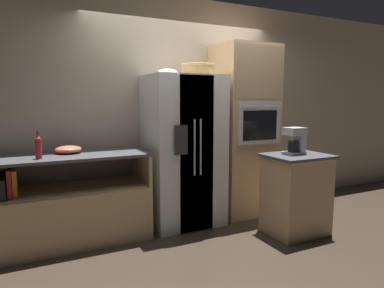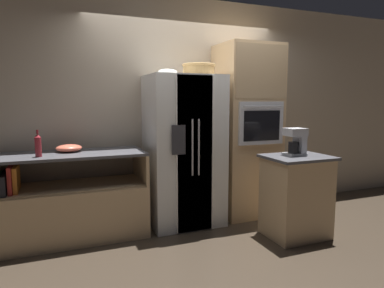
{
  "view_description": "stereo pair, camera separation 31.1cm",
  "coord_description": "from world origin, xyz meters",
  "px_view_note": "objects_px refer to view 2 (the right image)",
  "views": [
    {
      "loc": [
        -1.84,
        -3.69,
        1.52
      ],
      "look_at": [
        -0.07,
        -0.06,
        0.99
      ],
      "focal_mm": 32.0,
      "sensor_mm": 36.0,
      "label": 1
    },
    {
      "loc": [
        -1.56,
        -3.82,
        1.52
      ],
      "look_at": [
        -0.07,
        -0.06,
        0.99
      ],
      "focal_mm": 32.0,
      "sensor_mm": 36.0,
      "label": 2
    }
  ],
  "objects_px": {
    "fruit_bowl": "(168,72)",
    "mixing_bowl": "(69,148)",
    "wicker_basket": "(199,69)",
    "refrigerator": "(184,151)",
    "bottle_tall": "(38,145)",
    "coffee_maker": "(296,140)",
    "wall_oven": "(247,131)"
  },
  "relations": [
    {
      "from": "fruit_bowl",
      "to": "mixing_bowl",
      "type": "bearing_deg",
      "value": 174.89
    },
    {
      "from": "wicker_basket",
      "to": "refrigerator",
      "type": "bearing_deg",
      "value": 168.62
    },
    {
      "from": "fruit_bowl",
      "to": "bottle_tall",
      "type": "xyz_separation_m",
      "value": [
        -1.41,
        -0.14,
        -0.77
      ]
    },
    {
      "from": "wicker_basket",
      "to": "mixing_bowl",
      "type": "relative_size",
      "value": 1.43
    },
    {
      "from": "wicker_basket",
      "to": "coffee_maker",
      "type": "height_order",
      "value": "wicker_basket"
    },
    {
      "from": "fruit_bowl",
      "to": "coffee_maker",
      "type": "xyz_separation_m",
      "value": [
        1.22,
        -0.82,
        -0.76
      ]
    },
    {
      "from": "bottle_tall",
      "to": "mixing_bowl",
      "type": "relative_size",
      "value": 0.99
    },
    {
      "from": "wicker_basket",
      "to": "wall_oven",
      "type": "bearing_deg",
      "value": 5.22
    },
    {
      "from": "wall_oven",
      "to": "coffee_maker",
      "type": "bearing_deg",
      "value": -80.66
    },
    {
      "from": "wall_oven",
      "to": "wicker_basket",
      "type": "distance_m",
      "value": 1.05
    },
    {
      "from": "wall_oven",
      "to": "coffee_maker",
      "type": "height_order",
      "value": "wall_oven"
    },
    {
      "from": "mixing_bowl",
      "to": "coffee_maker",
      "type": "bearing_deg",
      "value": -21.44
    },
    {
      "from": "wicker_basket",
      "to": "mixing_bowl",
      "type": "distance_m",
      "value": 1.74
    },
    {
      "from": "mixing_bowl",
      "to": "wicker_basket",
      "type": "bearing_deg",
      "value": -5.81
    },
    {
      "from": "bottle_tall",
      "to": "wall_oven",
      "type": "bearing_deg",
      "value": 3.49
    },
    {
      "from": "refrigerator",
      "to": "wicker_basket",
      "type": "xyz_separation_m",
      "value": [
        0.17,
        -0.04,
        0.97
      ]
    },
    {
      "from": "wicker_basket",
      "to": "coffee_maker",
      "type": "bearing_deg",
      "value": -42.07
    },
    {
      "from": "fruit_bowl",
      "to": "coffee_maker",
      "type": "relative_size",
      "value": 0.76
    },
    {
      "from": "mixing_bowl",
      "to": "fruit_bowl",
      "type": "bearing_deg",
      "value": -5.11
    },
    {
      "from": "refrigerator",
      "to": "coffee_maker",
      "type": "bearing_deg",
      "value": -38.05
    },
    {
      "from": "fruit_bowl",
      "to": "coffee_maker",
      "type": "distance_m",
      "value": 1.65
    },
    {
      "from": "wicker_basket",
      "to": "fruit_bowl",
      "type": "distance_m",
      "value": 0.38
    },
    {
      "from": "wicker_basket",
      "to": "bottle_tall",
      "type": "xyz_separation_m",
      "value": [
        -1.78,
        -0.09,
        -0.81
      ]
    },
    {
      "from": "fruit_bowl",
      "to": "mixing_bowl",
      "type": "height_order",
      "value": "fruit_bowl"
    },
    {
      "from": "wicker_basket",
      "to": "mixing_bowl",
      "type": "xyz_separation_m",
      "value": [
        -1.48,
        0.15,
        -0.89
      ]
    },
    {
      "from": "refrigerator",
      "to": "coffee_maker",
      "type": "distance_m",
      "value": 1.31
    },
    {
      "from": "coffee_maker",
      "to": "wicker_basket",
      "type": "bearing_deg",
      "value": 137.93
    },
    {
      "from": "wall_oven",
      "to": "refrigerator",
      "type": "bearing_deg",
      "value": -178.07
    },
    {
      "from": "fruit_bowl",
      "to": "wicker_basket",
      "type": "bearing_deg",
      "value": -7.87
    },
    {
      "from": "coffee_maker",
      "to": "fruit_bowl",
      "type": "bearing_deg",
      "value": 146.21
    },
    {
      "from": "refrigerator",
      "to": "mixing_bowl",
      "type": "distance_m",
      "value": 1.32
    },
    {
      "from": "refrigerator",
      "to": "wall_oven",
      "type": "bearing_deg",
      "value": 1.93
    }
  ]
}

